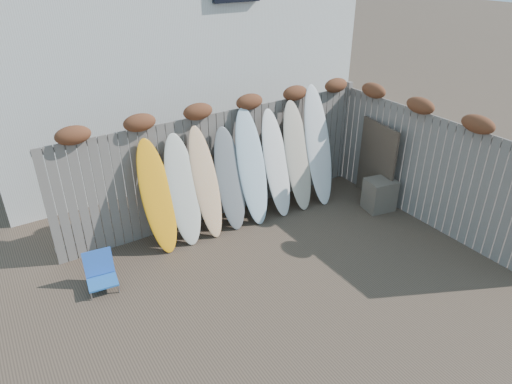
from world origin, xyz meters
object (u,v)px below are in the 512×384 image
wooden_crate (379,195)px  lattice_panel (377,162)px  beach_chair (100,272)px  surfboard_0 (157,197)px

wooden_crate → lattice_panel: (0.23, 0.38, 0.48)m
wooden_crate → beach_chair: bearing=173.7°
wooden_crate → lattice_panel: bearing=59.0°
beach_chair → wooden_crate: wooden_crate is taller
wooden_crate → surfboard_0: size_ratio=0.32×
beach_chair → surfboard_0: surfboard_0 is taller
beach_chair → lattice_panel: bearing=-2.0°
surfboard_0 → wooden_crate: bearing=-18.4°
lattice_panel → surfboard_0: bearing=179.1°
beach_chair → wooden_crate: 5.21m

